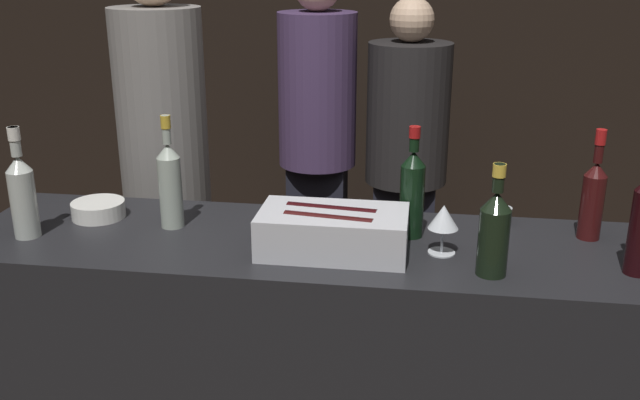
{
  "coord_description": "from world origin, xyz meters",
  "views": [
    {
      "loc": [
        0.3,
        -1.68,
        1.82
      ],
      "look_at": [
        0.0,
        0.33,
        1.11
      ],
      "focal_mm": 40.0,
      "sensor_mm": 36.0,
      "label": 1
    }
  ],
  "objects_px": {
    "ice_bin_with_bottles": "(333,230)",
    "champagne_bottle": "(494,230)",
    "person_grey_polo": "(407,150)",
    "person_in_hoodie": "(165,162)",
    "candle_votive": "(501,215)",
    "bowl_white": "(98,209)",
    "red_wine_bottle_tall": "(593,196)",
    "white_wine_bottle": "(22,192)",
    "wine_glass": "(443,219)",
    "person_blond_tee": "(317,131)",
    "red_wine_bottle_burgundy": "(412,191)",
    "rose_wine_bottle": "(170,182)"
  },
  "relations": [
    {
      "from": "ice_bin_with_bottles",
      "to": "champagne_bottle",
      "type": "xyz_separation_m",
      "value": [
        0.45,
        -0.09,
        0.06
      ]
    },
    {
      "from": "person_grey_polo",
      "to": "person_in_hoodie",
      "type": "bearing_deg",
      "value": -145.6
    },
    {
      "from": "candle_votive",
      "to": "person_in_hoodie",
      "type": "distance_m",
      "value": 1.32
    },
    {
      "from": "bowl_white",
      "to": "red_wine_bottle_tall",
      "type": "relative_size",
      "value": 0.51
    },
    {
      "from": "white_wine_bottle",
      "to": "person_grey_polo",
      "type": "relative_size",
      "value": 0.21
    },
    {
      "from": "wine_glass",
      "to": "champagne_bottle",
      "type": "xyz_separation_m",
      "value": [
        0.13,
        -0.12,
        0.02
      ]
    },
    {
      "from": "champagne_bottle",
      "to": "wine_glass",
      "type": "bearing_deg",
      "value": 136.39
    },
    {
      "from": "ice_bin_with_bottles",
      "to": "bowl_white",
      "type": "height_order",
      "value": "ice_bin_with_bottles"
    },
    {
      "from": "person_in_hoodie",
      "to": "person_blond_tee",
      "type": "bearing_deg",
      "value": -158.79
    },
    {
      "from": "bowl_white",
      "to": "white_wine_bottle",
      "type": "bearing_deg",
      "value": -127.3
    },
    {
      "from": "bowl_white",
      "to": "candle_votive",
      "type": "height_order",
      "value": "same"
    },
    {
      "from": "bowl_white",
      "to": "person_grey_polo",
      "type": "bearing_deg",
      "value": 54.66
    },
    {
      "from": "red_wine_bottle_tall",
      "to": "person_in_hoodie",
      "type": "xyz_separation_m",
      "value": [
        -1.52,
        0.46,
        -0.09
      ]
    },
    {
      "from": "wine_glass",
      "to": "person_blond_tee",
      "type": "height_order",
      "value": "person_blond_tee"
    },
    {
      "from": "red_wine_bottle_burgundy",
      "to": "white_wine_bottle",
      "type": "height_order",
      "value": "same"
    },
    {
      "from": "red_wine_bottle_tall",
      "to": "person_blond_tee",
      "type": "height_order",
      "value": "person_blond_tee"
    },
    {
      "from": "champagne_bottle",
      "to": "person_blond_tee",
      "type": "relative_size",
      "value": 0.18
    },
    {
      "from": "champagne_bottle",
      "to": "red_wine_bottle_tall",
      "type": "relative_size",
      "value": 0.92
    },
    {
      "from": "candle_votive",
      "to": "red_wine_bottle_burgundy",
      "type": "bearing_deg",
      "value": -152.13
    },
    {
      "from": "rose_wine_bottle",
      "to": "person_blond_tee",
      "type": "bearing_deg",
      "value": 79.42
    },
    {
      "from": "person_in_hoodie",
      "to": "person_grey_polo",
      "type": "xyz_separation_m",
      "value": [
        0.92,
        0.85,
        -0.14
      ]
    },
    {
      "from": "ice_bin_with_bottles",
      "to": "wine_glass",
      "type": "bearing_deg",
      "value": 6.57
    },
    {
      "from": "ice_bin_with_bottles",
      "to": "wine_glass",
      "type": "xyz_separation_m",
      "value": [
        0.32,
        0.04,
        0.04
      ]
    },
    {
      "from": "champagne_bottle",
      "to": "white_wine_bottle",
      "type": "xyz_separation_m",
      "value": [
        -1.39,
        0.07,
        0.01
      ]
    },
    {
      "from": "person_grey_polo",
      "to": "wine_glass",
      "type": "bearing_deg",
      "value": -92.72
    },
    {
      "from": "champagne_bottle",
      "to": "red_wine_bottle_burgundy",
      "type": "height_order",
      "value": "red_wine_bottle_burgundy"
    },
    {
      "from": "red_wine_bottle_tall",
      "to": "white_wine_bottle",
      "type": "xyz_separation_m",
      "value": [
        -1.7,
        -0.24,
        0.01
      ]
    },
    {
      "from": "person_blond_tee",
      "to": "rose_wine_bottle",
      "type": "bearing_deg",
      "value": -69.48
    },
    {
      "from": "champagne_bottle",
      "to": "red_wine_bottle_tall",
      "type": "distance_m",
      "value": 0.44
    },
    {
      "from": "bowl_white",
      "to": "candle_votive",
      "type": "bearing_deg",
      "value": 6.1
    },
    {
      "from": "rose_wine_bottle",
      "to": "ice_bin_with_bottles",
      "type": "bearing_deg",
      "value": -13.51
    },
    {
      "from": "champagne_bottle",
      "to": "candle_votive",
      "type": "bearing_deg",
      "value": 81.29
    },
    {
      "from": "champagne_bottle",
      "to": "person_blond_tee",
      "type": "distance_m",
      "value": 1.75
    },
    {
      "from": "red_wine_bottle_burgundy",
      "to": "rose_wine_bottle",
      "type": "relative_size",
      "value": 0.96
    },
    {
      "from": "champagne_bottle",
      "to": "white_wine_bottle",
      "type": "height_order",
      "value": "white_wine_bottle"
    },
    {
      "from": "red_wine_bottle_burgundy",
      "to": "rose_wine_bottle",
      "type": "distance_m",
      "value": 0.75
    },
    {
      "from": "person_grey_polo",
      "to": "ice_bin_with_bottles",
      "type": "bearing_deg",
      "value": -104.58
    },
    {
      "from": "champagne_bottle",
      "to": "person_in_hoodie",
      "type": "height_order",
      "value": "person_in_hoodie"
    },
    {
      "from": "wine_glass",
      "to": "red_wine_bottle_tall",
      "type": "height_order",
      "value": "red_wine_bottle_tall"
    },
    {
      "from": "ice_bin_with_bottles",
      "to": "red_wine_bottle_burgundy",
      "type": "xyz_separation_m",
      "value": [
        0.22,
        0.16,
        0.08
      ]
    },
    {
      "from": "red_wine_bottle_tall",
      "to": "white_wine_bottle",
      "type": "bearing_deg",
      "value": -171.97
    },
    {
      "from": "wine_glass",
      "to": "rose_wine_bottle",
      "type": "bearing_deg",
      "value": 173.85
    },
    {
      "from": "bowl_white",
      "to": "red_wine_bottle_burgundy",
      "type": "height_order",
      "value": "red_wine_bottle_burgundy"
    },
    {
      "from": "candle_votive",
      "to": "person_grey_polo",
      "type": "distance_m",
      "value": 1.28
    },
    {
      "from": "candle_votive",
      "to": "person_in_hoodie",
      "type": "relative_size",
      "value": 0.04
    },
    {
      "from": "red_wine_bottle_burgundy",
      "to": "person_in_hoodie",
      "type": "bearing_deg",
      "value": 151.91
    },
    {
      "from": "ice_bin_with_bottles",
      "to": "champagne_bottle",
      "type": "bearing_deg",
      "value": -11.18
    },
    {
      "from": "bowl_white",
      "to": "person_blond_tee",
      "type": "bearing_deg",
      "value": 68.48
    },
    {
      "from": "white_wine_bottle",
      "to": "red_wine_bottle_burgundy",
      "type": "bearing_deg",
      "value": 8.65
    },
    {
      "from": "person_blond_tee",
      "to": "white_wine_bottle",
      "type": "bearing_deg",
      "value": -82.65
    }
  ]
}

